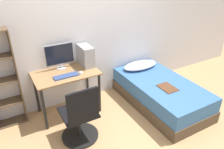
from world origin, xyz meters
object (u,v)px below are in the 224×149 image
(office_chair, at_px, (80,120))
(pc_tower, at_px, (86,56))
(keyboard, at_px, (66,76))
(monitor, at_px, (60,55))
(bed, at_px, (160,93))

(office_chair, distance_m, pc_tower, 1.13)
(office_chair, distance_m, keyboard, 0.74)
(keyboard, bearing_deg, office_chair, -94.01)
(office_chair, relative_size, pc_tower, 2.59)
(monitor, distance_m, keyboard, 0.40)
(office_chair, relative_size, monitor, 1.95)
(pc_tower, bearing_deg, keyboard, -152.41)
(monitor, height_order, keyboard, monitor)
(bed, distance_m, pc_tower, 1.50)
(keyboard, xyz_separation_m, pc_tower, (0.44, 0.23, 0.17))
(monitor, xyz_separation_m, pc_tower, (0.41, -0.10, -0.06))
(bed, distance_m, monitor, 1.90)
(monitor, bearing_deg, office_chair, -94.18)
(bed, height_order, pc_tower, pc_tower)
(monitor, relative_size, pc_tower, 1.33)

